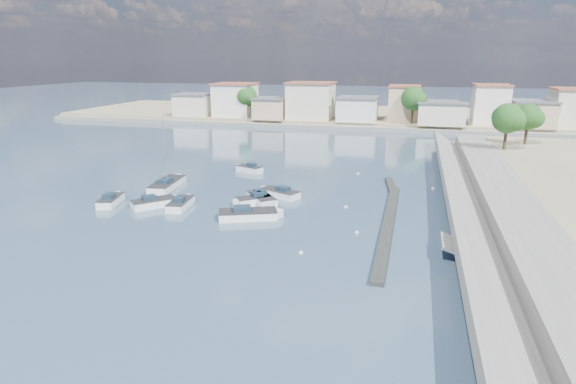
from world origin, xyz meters
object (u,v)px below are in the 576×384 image
Objects in this scene: motorboat_c at (278,193)px; motorboat_h at (251,215)px; motorboat_d at (252,201)px; motorboat_a at (181,204)px; motorboat_g at (263,200)px; motorboat_f at (248,169)px; motorboat_b at (156,203)px; sailboat at (168,184)px; motorboat_e at (111,200)px.

motorboat_c is 8.11m from motorboat_h.
motorboat_d is 4.70m from motorboat_h.
motorboat_d and motorboat_h have the same top height.
motorboat_a is 1.03× the size of motorboat_g.
motorboat_g is at bearing -64.76° from motorboat_f.
motorboat_a is 2.74m from motorboat_b.
motorboat_b is at bearing -103.11° from motorboat_f.
motorboat_a is 10.86m from motorboat_c.
motorboat_h is at bearing -84.42° from motorboat_g.
motorboat_d is at bearing 22.22° from motorboat_a.
sailboat reaches higher than motorboat_c.
motorboat_f is (9.18, 18.06, -0.00)m from motorboat_e.
motorboat_h is 16.17m from sailboat.
motorboat_f is 20.08m from motorboat_h.
motorboat_a is 7.42m from motorboat_d.
motorboat_b is 0.51× the size of sailboat.
motorboat_a is 1.07× the size of motorboat_e.
motorboat_f is 0.87× the size of motorboat_g.
motorboat_e is at bearing -174.75° from motorboat_b.
sailboat is at bearing 165.31° from motorboat_g.
motorboat_a is at bearing -94.63° from motorboat_f.
motorboat_f is at bearing 110.16° from motorboat_h.
motorboat_d is at bearing 107.84° from motorboat_h.
motorboat_a is at bearing -52.84° from sailboat.
motorboat_e is (-7.79, -0.88, -0.00)m from motorboat_a.
motorboat_d is 0.93× the size of motorboat_f.
motorboat_d is at bearing 14.12° from motorboat_e.
motorboat_f is 15.02m from motorboat_g.
motorboat_e and motorboat_f have the same top height.
sailboat is at bearing 160.92° from motorboat_d.
motorboat_b is at bearing -70.63° from sailboat.
sailboat is (-12.19, 4.22, 0.03)m from motorboat_d.
motorboat_f is at bearing 110.87° from motorboat_d.
motorboat_e is 20.26m from motorboat_f.
motorboat_c is at bearing 62.53° from motorboat_d.
sailboat is at bearing 127.16° from motorboat_a.
motorboat_c is 18.09m from motorboat_e.
motorboat_c is at bearing 86.88° from motorboat_h.
motorboat_a is at bearing -157.78° from motorboat_d.
motorboat_e and motorboat_g have the same top height.
sailboat reaches higher than motorboat_e.
motorboat_d is 0.43× the size of sailboat.
motorboat_e is at bearing -173.54° from motorboat_a.
motorboat_f and motorboat_h have the same top height.
motorboat_a is 0.55× the size of sailboat.
motorboat_d is (9.58, 3.22, -0.00)m from motorboat_b.
motorboat_a is 8.81m from sailboat.
motorboat_e is at bearing -165.88° from motorboat_d.
motorboat_b is at bearing 5.25° from motorboat_e.
sailboat reaches higher than motorboat_g.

